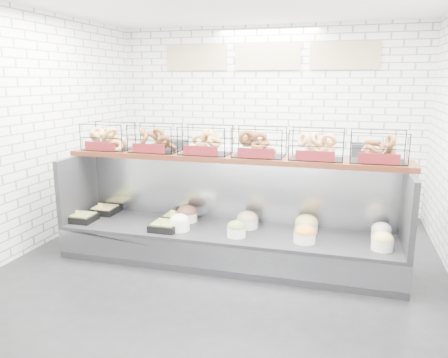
% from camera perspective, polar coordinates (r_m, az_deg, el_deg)
% --- Properties ---
extents(ground, '(5.50, 5.50, 0.00)m').
position_cam_1_polar(ground, '(5.09, -0.56, -11.96)').
color(ground, black).
rests_on(ground, ground).
extents(room_shell, '(5.02, 5.51, 3.01)m').
position_cam_1_polar(room_shell, '(5.21, 1.30, 11.97)').
color(room_shell, white).
rests_on(room_shell, ground).
extents(display_case, '(4.00, 0.90, 1.20)m').
position_cam_1_polar(display_case, '(5.27, 0.58, -7.22)').
color(display_case, black).
rests_on(display_case, ground).
extents(bagel_shelf, '(4.10, 0.50, 0.40)m').
position_cam_1_polar(bagel_shelf, '(5.18, 1.05, 4.53)').
color(bagel_shelf, '#3B180C').
rests_on(bagel_shelf, display_case).
extents(prep_counter, '(4.00, 0.60, 1.20)m').
position_cam_1_polar(prep_counter, '(7.18, 4.87, -0.64)').
color(prep_counter, '#93969B').
rests_on(prep_counter, ground).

